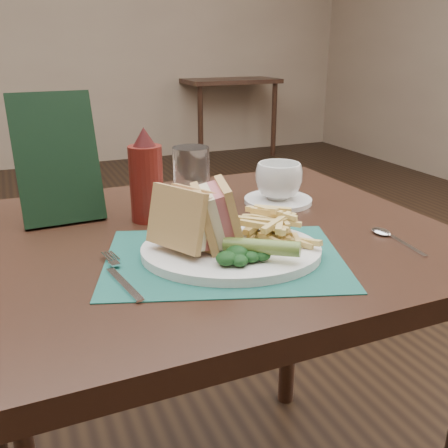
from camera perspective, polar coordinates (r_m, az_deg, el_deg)
name	(u,v)px	position (r m, az deg, el deg)	size (l,w,h in m)	color
floor	(153,395)	(1.74, -8.11, -18.81)	(7.00, 7.00, 0.00)	black
wall_back	(51,166)	(4.95, -19.15, 6.32)	(6.00, 6.00, 0.00)	gray
table_main	(208,395)	(1.13, -1.87, -18.90)	(0.90, 0.75, 0.75)	black
table_bg_right	(225,116)	(5.19, 0.15, 12.23)	(0.90, 0.75, 0.75)	black
placemat	(224,259)	(0.82, 0.01, -3.97)	(0.39, 0.28, 0.00)	#1A544A
plate	(231,251)	(0.83, 0.82, -3.08)	(0.30, 0.24, 0.01)	white
sandwich_half_a	(176,221)	(0.79, -5.46, 0.29)	(0.06, 0.11, 0.10)	tan
sandwich_half_b	(204,215)	(0.82, -2.26, 1.04)	(0.06, 0.11, 0.10)	tan
kale_garnish	(246,253)	(0.77, 2.52, -3.31)	(0.11, 0.08, 0.03)	black
pickle_spear	(262,247)	(0.77, 4.32, -2.61)	(0.02, 0.02, 0.12)	#536F2A
fries_pile	(267,222)	(0.85, 4.95, 0.20)	(0.18, 0.20, 0.06)	#DBBD6D
fork	(120,273)	(0.77, -11.85, -5.52)	(0.03, 0.17, 0.01)	silver
spoon	(398,239)	(0.95, 19.24, -1.66)	(0.03, 0.15, 0.01)	silver
saucer	(278,200)	(1.12, 6.18, 2.69)	(0.15, 0.15, 0.01)	white
coffee_cup	(279,181)	(1.11, 6.27, 4.92)	(0.10, 0.10, 0.08)	white
drinking_glass	(191,177)	(1.07, -3.75, 5.34)	(0.08, 0.08, 0.13)	white
ketchup_bottle	(146,175)	(0.99, -8.91, 5.57)	(0.07, 0.07, 0.19)	#52120E
check_presenter	(57,159)	(1.03, -18.54, 7.10)	(0.16, 0.02, 0.26)	black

